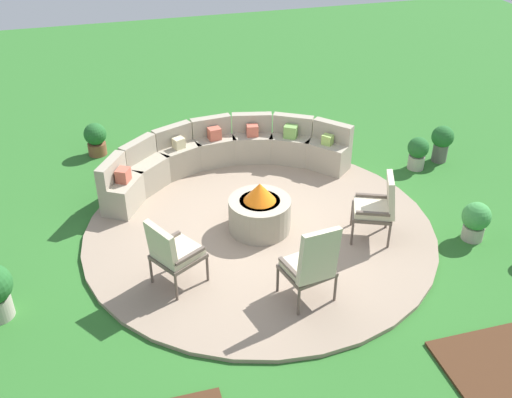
{
  "coord_description": "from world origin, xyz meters",
  "views": [
    {
      "loc": [
        -1.99,
        -6.93,
        5.09
      ],
      "look_at": [
        0.0,
        0.2,
        0.45
      ],
      "focal_mm": 41.63,
      "sensor_mm": 36.0,
      "label": 1
    }
  ],
  "objects_px": {
    "curved_stone_bench": "(221,156)",
    "potted_plant_5": "(476,220)",
    "fire_pit": "(260,211)",
    "lounge_chair_front_left": "(172,251)",
    "potted_plant_1": "(418,152)",
    "potted_plant_3": "(442,141)",
    "lounge_chair_front_right": "(312,264)",
    "lounge_chair_back_left": "(378,205)",
    "potted_plant_0": "(96,138)"
  },
  "relations": [
    {
      "from": "curved_stone_bench",
      "to": "lounge_chair_front_left",
      "type": "relative_size",
      "value": 4.26
    },
    {
      "from": "lounge_chair_front_left",
      "to": "potted_plant_1",
      "type": "xyz_separation_m",
      "value": [
        4.58,
        2.05,
        -0.27
      ]
    },
    {
      "from": "curved_stone_bench",
      "to": "potted_plant_0",
      "type": "xyz_separation_m",
      "value": [
        -2.02,
        1.38,
        -0.06
      ]
    },
    {
      "from": "lounge_chair_front_left",
      "to": "lounge_chair_back_left",
      "type": "height_order",
      "value": "lounge_chair_back_left"
    },
    {
      "from": "lounge_chair_front_left",
      "to": "potted_plant_1",
      "type": "distance_m",
      "value": 5.02
    },
    {
      "from": "fire_pit",
      "to": "lounge_chair_front_left",
      "type": "distance_m",
      "value": 1.69
    },
    {
      "from": "curved_stone_bench",
      "to": "lounge_chair_front_left",
      "type": "distance_m",
      "value": 2.99
    },
    {
      "from": "potted_plant_3",
      "to": "lounge_chair_front_left",
      "type": "bearing_deg",
      "value": -156.84
    },
    {
      "from": "fire_pit",
      "to": "potted_plant_5",
      "type": "relative_size",
      "value": 1.53
    },
    {
      "from": "potted_plant_1",
      "to": "lounge_chair_front_right",
      "type": "bearing_deg",
      "value": -136.96
    },
    {
      "from": "lounge_chair_back_left",
      "to": "potted_plant_0",
      "type": "distance_m",
      "value": 5.35
    },
    {
      "from": "curved_stone_bench",
      "to": "lounge_chair_front_right",
      "type": "xyz_separation_m",
      "value": [
        0.34,
        -3.47,
        0.25
      ]
    },
    {
      "from": "potted_plant_3",
      "to": "potted_plant_5",
      "type": "distance_m",
      "value": 2.4
    },
    {
      "from": "fire_pit",
      "to": "potted_plant_3",
      "type": "relative_size",
      "value": 1.36
    },
    {
      "from": "potted_plant_5",
      "to": "potted_plant_1",
      "type": "bearing_deg",
      "value": 83.59
    },
    {
      "from": "curved_stone_bench",
      "to": "potted_plant_1",
      "type": "bearing_deg",
      "value": -11.24
    },
    {
      "from": "curved_stone_bench",
      "to": "lounge_chair_back_left",
      "type": "xyz_separation_m",
      "value": [
        1.72,
        -2.43,
        0.21
      ]
    },
    {
      "from": "fire_pit",
      "to": "potted_plant_1",
      "type": "distance_m",
      "value": 3.37
    },
    {
      "from": "lounge_chair_front_right",
      "to": "potted_plant_5",
      "type": "distance_m",
      "value": 2.86
    },
    {
      "from": "potted_plant_0",
      "to": "potted_plant_5",
      "type": "bearing_deg",
      "value": -39.19
    },
    {
      "from": "lounge_chair_front_left",
      "to": "potted_plant_0",
      "type": "relative_size",
      "value": 1.65
    },
    {
      "from": "curved_stone_bench",
      "to": "potted_plant_5",
      "type": "xyz_separation_m",
      "value": [
        3.1,
        -2.79,
        -0.06
      ]
    },
    {
      "from": "fire_pit",
      "to": "curved_stone_bench",
      "type": "bearing_deg",
      "value": 95.34
    },
    {
      "from": "curved_stone_bench",
      "to": "potted_plant_1",
      "type": "height_order",
      "value": "curved_stone_bench"
    },
    {
      "from": "lounge_chair_front_right",
      "to": "potted_plant_3",
      "type": "bearing_deg",
      "value": 26.28
    },
    {
      "from": "potted_plant_1",
      "to": "lounge_chair_front_left",
      "type": "bearing_deg",
      "value": -155.9
    },
    {
      "from": "curved_stone_bench",
      "to": "lounge_chair_back_left",
      "type": "bearing_deg",
      "value": -54.78
    },
    {
      "from": "potted_plant_0",
      "to": "potted_plant_5",
      "type": "relative_size",
      "value": 1.03
    },
    {
      "from": "curved_stone_bench",
      "to": "potted_plant_3",
      "type": "xyz_separation_m",
      "value": [
        3.88,
        -0.52,
        0.0
      ]
    },
    {
      "from": "lounge_chair_back_left",
      "to": "potted_plant_1",
      "type": "xyz_separation_m",
      "value": [
        1.62,
        1.77,
        -0.27
      ]
    },
    {
      "from": "lounge_chair_front_left",
      "to": "fire_pit",
      "type": "bearing_deg",
      "value": 92.42
    },
    {
      "from": "potted_plant_0",
      "to": "potted_plant_1",
      "type": "height_order",
      "value": "potted_plant_0"
    },
    {
      "from": "potted_plant_1",
      "to": "potted_plant_5",
      "type": "distance_m",
      "value": 2.14
    },
    {
      "from": "lounge_chair_front_right",
      "to": "lounge_chair_front_left",
      "type": "bearing_deg",
      "value": 140.94
    },
    {
      "from": "fire_pit",
      "to": "lounge_chair_front_left",
      "type": "bearing_deg",
      "value": -146.67
    },
    {
      "from": "lounge_chair_front_right",
      "to": "potted_plant_0",
      "type": "relative_size",
      "value": 1.86
    },
    {
      "from": "fire_pit",
      "to": "potted_plant_3",
      "type": "height_order",
      "value": "fire_pit"
    },
    {
      "from": "lounge_chair_front_left",
      "to": "potted_plant_0",
      "type": "distance_m",
      "value": 4.18
    },
    {
      "from": "potted_plant_0",
      "to": "lounge_chair_front_right",
      "type": "bearing_deg",
      "value": -64.08
    },
    {
      "from": "curved_stone_bench",
      "to": "potted_plant_3",
      "type": "distance_m",
      "value": 3.92
    },
    {
      "from": "lounge_chair_front_right",
      "to": "lounge_chair_back_left",
      "type": "height_order",
      "value": "lounge_chair_front_right"
    },
    {
      "from": "potted_plant_3",
      "to": "potted_plant_1",
      "type": "bearing_deg",
      "value": -165.27
    },
    {
      "from": "fire_pit",
      "to": "lounge_chair_front_left",
      "type": "xyz_separation_m",
      "value": [
        -1.4,
        -0.92,
        0.23
      ]
    },
    {
      "from": "lounge_chair_front_left",
      "to": "lounge_chair_back_left",
      "type": "relative_size",
      "value": 0.99
    },
    {
      "from": "fire_pit",
      "to": "curved_stone_bench",
      "type": "distance_m",
      "value": 1.8
    },
    {
      "from": "potted_plant_0",
      "to": "potted_plant_3",
      "type": "relative_size",
      "value": 0.91
    },
    {
      "from": "fire_pit",
      "to": "curved_stone_bench",
      "type": "relative_size",
      "value": 0.21
    },
    {
      "from": "potted_plant_3",
      "to": "lounge_chair_back_left",
      "type": "bearing_deg",
      "value": -138.59
    },
    {
      "from": "potted_plant_0",
      "to": "potted_plant_1",
      "type": "relative_size",
      "value": 1.03
    },
    {
      "from": "potted_plant_1",
      "to": "fire_pit",
      "type": "bearing_deg",
      "value": -160.48
    }
  ]
}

